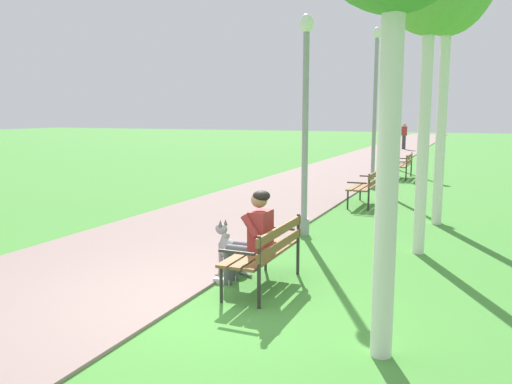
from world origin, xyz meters
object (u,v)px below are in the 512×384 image
at_px(park_bench_far, 404,164).
at_px(pedestrian_distant, 404,136).
at_px(person_seated_on_near_bench, 253,234).
at_px(park_bench_mid, 367,184).
at_px(park_bench_near, 267,249).
at_px(lamp_post_far, 398,115).
at_px(lamp_post_near, 305,124).
at_px(lamp_post_mid, 375,107).
at_px(dog_grey, 231,253).

height_order(park_bench_far, pedestrian_distant, pedestrian_distant).
bearing_deg(person_seated_on_near_bench, park_bench_mid, 88.52).
height_order(park_bench_near, lamp_post_far, lamp_post_far).
distance_m(lamp_post_near, lamp_post_far, 12.21).
bearing_deg(lamp_post_mid, park_bench_mid, -82.03).
xyz_separation_m(lamp_post_mid, lamp_post_far, (-0.13, 5.73, -0.23)).
bearing_deg(pedestrian_distant, dog_grey, -87.62).
xyz_separation_m(park_bench_far, dog_grey, (-0.81, -11.83, -0.25)).
relative_size(park_bench_near, park_bench_mid, 1.00).
xyz_separation_m(park_bench_near, lamp_post_far, (-0.58, 15.20, 1.65)).
distance_m(park_bench_near, person_seated_on_near_bench, 0.27).
distance_m(park_bench_near, lamp_post_far, 15.30).
height_order(lamp_post_mid, lamp_post_far, lamp_post_mid).
height_order(park_bench_mid, lamp_post_far, lamp_post_far).
bearing_deg(park_bench_near, lamp_post_near, 99.06).
bearing_deg(lamp_post_mid, park_bench_near, -87.29).
relative_size(park_bench_near, person_seated_on_near_bench, 1.20).
height_order(park_bench_near, park_bench_far, same).
distance_m(person_seated_on_near_bench, lamp_post_far, 15.24).
bearing_deg(park_bench_far, park_bench_mid, -91.05).
distance_m(park_bench_mid, lamp_post_mid, 3.50).
height_order(lamp_post_mid, pedestrian_distant, lamp_post_mid).
bearing_deg(lamp_post_mid, lamp_post_near, -90.24).
relative_size(park_bench_mid, pedestrian_distant, 0.91).
bearing_deg(dog_grey, lamp_post_far, 89.37).
xyz_separation_m(park_bench_near, park_bench_mid, (-0.04, 6.54, 0.00)).
xyz_separation_m(dog_grey, lamp_post_near, (0.27, 2.49, 1.76)).
bearing_deg(lamp_post_far, person_seated_on_near_bench, -88.59).
relative_size(park_bench_near, lamp_post_near, 0.38).
distance_m(park_bench_near, park_bench_mid, 6.54).
distance_m(person_seated_on_near_bench, lamp_post_mid, 9.59).
bearing_deg(person_seated_on_near_bench, lamp_post_far, 91.41).
xyz_separation_m(park_bench_near, lamp_post_mid, (-0.45, 9.46, 1.89)).
xyz_separation_m(park_bench_mid, lamp_post_far, (-0.54, 8.66, 1.65)).
relative_size(park_bench_mid, person_seated_on_near_bench, 1.20).
height_order(dog_grey, pedestrian_distant, pedestrian_distant).
bearing_deg(pedestrian_distant, person_seated_on_near_bench, -86.54).
bearing_deg(pedestrian_distant, park_bench_mid, -84.98).
bearing_deg(lamp_post_mid, pedestrian_distant, 94.53).
height_order(lamp_post_near, pedestrian_distant, lamp_post_near).
distance_m(lamp_post_mid, lamp_post_far, 5.74).
relative_size(park_bench_mid, lamp_post_mid, 0.32).
distance_m(park_bench_mid, dog_grey, 6.09).
bearing_deg(person_seated_on_near_bench, park_bench_near, -7.77).
relative_size(park_bench_far, lamp_post_far, 0.36).
distance_m(park_bench_near, pedestrian_distant, 27.20).
bearing_deg(park_bench_far, lamp_post_mid, -100.21).
relative_size(person_seated_on_near_bench, lamp_post_mid, 0.27).
bearing_deg(park_bench_near, person_seated_on_near_bench, 172.23).
bearing_deg(lamp_post_far, pedestrian_distant, 96.06).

